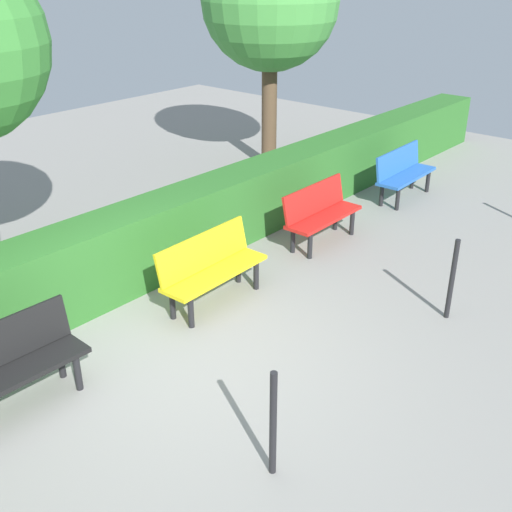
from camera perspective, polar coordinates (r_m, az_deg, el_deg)
name	(u,v)px	position (r m, az deg, el deg)	size (l,w,h in m)	color
ground_plane	(179,362)	(6.63, -7.09, -9.69)	(22.01, 22.01, 0.00)	gray
bench_blue	(403,171)	(11.08, 13.40, 7.58)	(1.46, 0.49, 0.86)	blue
bench_red	(320,212)	(9.08, 5.93, 4.07)	(1.39, 0.47, 0.86)	red
bench_yellow	(211,266)	(7.45, -4.18, -0.93)	(1.48, 0.51, 0.86)	yellow
bench_black	(10,363)	(6.17, -21.74, -9.17)	(1.38, 0.48, 0.86)	black
hedge_row	(149,241)	(8.16, -9.82, 1.40)	(18.01, 0.70, 1.00)	#2D6B28
tree_near	(270,1)	(12.15, 1.32, 22.39)	(2.53, 2.53, 4.38)	brown
railing_post_mid	(452,279)	(7.43, 17.59, -2.07)	(0.06, 0.06, 1.00)	black
railing_post_far	(273,424)	(5.08, 1.58, -15.21)	(0.06, 0.06, 1.00)	black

